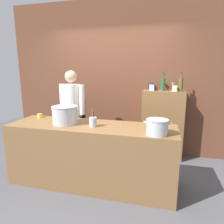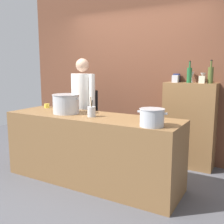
# 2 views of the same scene
# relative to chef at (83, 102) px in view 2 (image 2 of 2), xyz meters

# --- Properties ---
(ground_plane) EXTENTS (8.00, 8.00, 0.00)m
(ground_plane) POSITION_rel_chef_xyz_m (0.60, -0.66, -0.96)
(ground_plane) COLOR #4C4C51
(brick_back_panel) EXTENTS (4.40, 0.10, 3.00)m
(brick_back_panel) POSITION_rel_chef_xyz_m (0.60, 0.74, 0.54)
(brick_back_panel) COLOR brown
(brick_back_panel) RESTS_ON ground_plane
(prep_counter) EXTENTS (2.39, 0.70, 0.90)m
(prep_counter) POSITION_rel_chef_xyz_m (0.60, -0.66, -0.51)
(prep_counter) COLOR brown
(prep_counter) RESTS_ON ground_plane
(bar_cabinet) EXTENTS (0.76, 0.32, 1.30)m
(bar_cabinet) POSITION_rel_chef_xyz_m (1.59, 0.53, -0.32)
(bar_cabinet) COLOR brown
(bar_cabinet) RESTS_ON ground_plane
(chef) EXTENTS (0.52, 0.39, 1.66)m
(chef) POSITION_rel_chef_xyz_m (0.00, 0.00, 0.00)
(chef) COLOR black
(chef) RESTS_ON ground_plane
(stockpot_large) EXTENTS (0.43, 0.37, 0.26)m
(stockpot_large) POSITION_rel_chef_xyz_m (0.21, -0.69, 0.07)
(stockpot_large) COLOR #B7BABF
(stockpot_large) RESTS_ON prep_counter
(stockpot_small) EXTENTS (0.33, 0.27, 0.19)m
(stockpot_small) POSITION_rel_chef_xyz_m (1.52, -0.87, 0.03)
(stockpot_small) COLOR #B7BABF
(stockpot_small) RESTS_ON prep_counter
(utensil_crock) EXTENTS (0.10, 0.10, 0.25)m
(utensil_crock) POSITION_rel_chef_xyz_m (0.65, -0.73, 0.00)
(utensil_crock) COLOR #B7BABF
(utensil_crock) RESTS_ON prep_counter
(butter_jar) EXTENTS (0.08, 0.08, 0.06)m
(butter_jar) POSITION_rel_chef_xyz_m (-0.37, -0.45, -0.03)
(butter_jar) COLOR yellow
(butter_jar) RESTS_ON prep_counter
(wine_bottle_olive) EXTENTS (0.08, 0.08, 0.33)m
(wine_bottle_olive) POSITION_rel_chef_xyz_m (1.87, 0.46, 0.45)
(wine_bottle_olive) COLOR #475123
(wine_bottle_olive) RESTS_ON bar_cabinet
(wine_bottle_green) EXTENTS (0.07, 0.07, 0.32)m
(wine_bottle_green) POSITION_rel_chef_xyz_m (1.56, 0.50, 0.45)
(wine_bottle_green) COLOR #1E592D
(wine_bottle_green) RESTS_ON bar_cabinet
(wine_glass_wide) EXTENTS (0.06, 0.06, 0.16)m
(wine_glass_wide) POSITION_rel_chef_xyz_m (1.57, 0.63, 0.44)
(wine_glass_wide) COLOR silver
(wine_glass_wide) RESTS_ON bar_cabinet
(wine_glass_tall) EXTENTS (0.08, 0.08, 0.15)m
(wine_glass_tall) POSITION_rel_chef_xyz_m (1.74, 0.57, 0.44)
(wine_glass_tall) COLOR silver
(wine_glass_tall) RESTS_ON bar_cabinet
(spice_tin_silver) EXTENTS (0.09, 0.09, 0.11)m
(spice_tin_silver) POSITION_rel_chef_xyz_m (1.37, 0.47, 0.39)
(spice_tin_silver) COLOR #B2B2B7
(spice_tin_silver) RESTS_ON bar_cabinet
(spice_tin_navy) EXTENTS (0.09, 0.09, 0.13)m
(spice_tin_navy) POSITION_rel_chef_xyz_m (1.34, 0.62, 0.39)
(spice_tin_navy) COLOR navy
(spice_tin_navy) RESTS_ON bar_cabinet
(spice_tin_cream) EXTENTS (0.08, 0.08, 0.10)m
(spice_tin_cream) POSITION_rel_chef_xyz_m (1.76, 0.42, 0.38)
(spice_tin_cream) COLOR beige
(spice_tin_cream) RESTS_ON bar_cabinet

